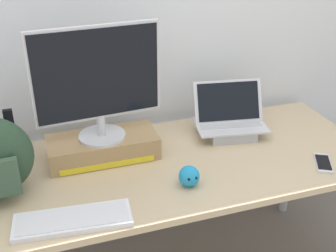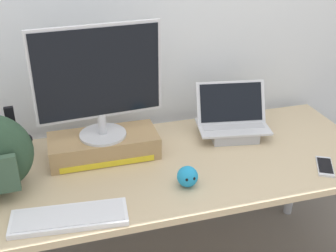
% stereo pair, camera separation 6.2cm
% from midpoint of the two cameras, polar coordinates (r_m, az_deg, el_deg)
% --- Properties ---
extents(back_wall, '(7.00, 0.10, 2.60)m').
position_cam_midpoint_polar(back_wall, '(2.11, -2.87, 15.51)').
color(back_wall, silver).
rests_on(back_wall, ground).
extents(desk, '(1.89, 0.76, 0.72)m').
position_cam_midpoint_polar(desk, '(1.93, 0.93, -6.49)').
color(desk, tan).
rests_on(desk, ground).
extents(toner_box_yellow, '(0.48, 0.22, 0.10)m').
position_cam_midpoint_polar(toner_box_yellow, '(1.93, -7.69, -2.64)').
color(toner_box_yellow, '#A88456').
rests_on(toner_box_yellow, desk).
extents(desktop_monitor, '(0.54, 0.21, 0.50)m').
position_cam_midpoint_polar(desktop_monitor, '(1.80, -8.29, 6.07)').
color(desktop_monitor, silver).
rests_on(desktop_monitor, toner_box_yellow).
extents(open_laptop, '(0.37, 0.27, 0.25)m').
position_cam_midpoint_polar(open_laptop, '(2.12, 9.42, 0.10)').
color(open_laptop, '#ADADB2').
rests_on(open_laptop, desk).
extents(external_keyboard, '(0.43, 0.18, 0.02)m').
position_cam_midpoint_polar(external_keyboard, '(1.60, -11.97, -11.92)').
color(external_keyboard, white).
rests_on(external_keyboard, desk).
extents(coffee_mug, '(0.12, 0.08, 0.10)m').
position_cam_midpoint_polar(coffee_mug, '(2.06, -19.06, -2.04)').
color(coffee_mug, black).
rests_on(coffee_mug, desk).
extents(cell_phone, '(0.13, 0.17, 0.01)m').
position_cam_midpoint_polar(cell_phone, '(1.99, 21.13, -5.08)').
color(cell_phone, silver).
rests_on(cell_phone, desk).
extents(plush_toy, '(0.09, 0.09, 0.09)m').
position_cam_midpoint_polar(plush_toy, '(1.72, 3.67, -6.78)').
color(plush_toy, '#2393CC').
rests_on(plush_toy, desk).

